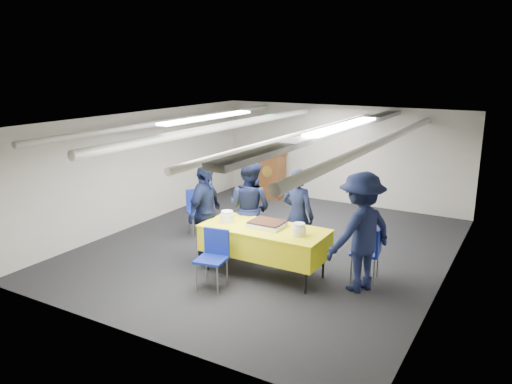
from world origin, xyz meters
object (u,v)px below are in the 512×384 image
(sailor_a, at_px, (298,216))
(sailor_c, at_px, (205,213))
(chair_right, at_px, (371,248))
(sailor_b, at_px, (250,208))
(podium, at_px, (272,173))
(sheet_cake, at_px, (267,224))
(chair_near, at_px, (214,252))
(serving_table, at_px, (264,240))
(chair_left, at_px, (198,207))
(sailor_d, at_px, (361,232))

(sailor_a, bearing_deg, sailor_c, 34.42)
(chair_right, height_order, sailor_a, sailor_a)
(sailor_c, bearing_deg, sailor_b, -44.61)
(podium, bearing_deg, sheet_cake, -62.72)
(sailor_c, bearing_deg, sheet_cake, -95.19)
(sheet_cake, bearing_deg, podium, 117.28)
(chair_near, bearing_deg, podium, 108.72)
(sheet_cake, bearing_deg, chair_right, 19.36)
(sheet_cake, relative_size, sailor_b, 0.33)
(podium, bearing_deg, chair_right, -44.54)
(serving_table, xyz_separation_m, chair_near, (-0.43, -0.76, -0.03))
(chair_left, bearing_deg, sailor_b, -16.34)
(chair_right, bearing_deg, sailor_d, -99.19)
(serving_table, distance_m, sailor_c, 1.16)
(chair_left, relative_size, sailor_c, 0.52)
(chair_right, xyz_separation_m, sailor_c, (-2.65, -0.58, 0.30))
(chair_left, bearing_deg, sailor_c, -48.35)
(podium, xyz_separation_m, sailor_c, (0.96, -4.13, 0.22))
(serving_table, height_order, podium, podium)
(chair_left, bearing_deg, sailor_a, -7.78)
(sheet_cake, bearing_deg, sailor_d, 6.30)
(chair_right, relative_size, sailor_c, 0.52)
(sailor_a, height_order, sailor_b, sailor_b)
(chair_left, distance_m, sailor_d, 3.64)
(podium, height_order, chair_near, podium)
(sheet_cake, height_order, sailor_b, sailor_b)
(chair_right, relative_size, sailor_b, 0.53)
(chair_right, distance_m, sailor_d, 0.51)
(sailor_d, bearing_deg, chair_near, -35.48)
(chair_near, bearing_deg, sailor_a, 66.83)
(serving_table, bearing_deg, sheet_cake, 73.38)
(sailor_a, height_order, sailor_d, sailor_d)
(sailor_b, relative_size, sailor_d, 0.94)
(chair_near, height_order, sailor_a, sailor_a)
(chair_right, xyz_separation_m, sailor_a, (-1.31, 0.16, 0.26))
(serving_table, distance_m, podium, 4.64)
(chair_near, relative_size, chair_right, 1.00)
(chair_near, relative_size, sailor_d, 0.49)
(sailor_b, xyz_separation_m, sailor_d, (2.11, -0.43, 0.06))
(chair_left, bearing_deg, sailor_d, -13.44)
(sailor_c, bearing_deg, sailor_d, -93.03)
(sailor_a, distance_m, sailor_c, 1.53)
(serving_table, bearing_deg, chair_near, -119.39)
(podium, relative_size, chair_left, 1.44)
(chair_near, relative_size, chair_left, 1.00)
(sheet_cake, bearing_deg, sailor_c, -177.55)
(sailor_d, bearing_deg, sailor_c, -58.17)
(serving_table, bearing_deg, podium, 116.77)
(serving_table, relative_size, chair_near, 2.26)
(podium, bearing_deg, chair_left, -89.46)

